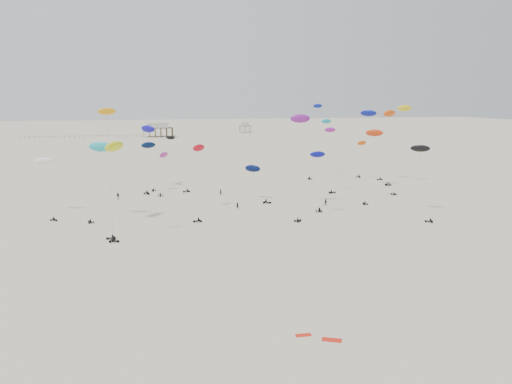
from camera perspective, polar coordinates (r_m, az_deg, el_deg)
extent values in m
plane|color=beige|center=(216.64, -6.83, 3.49)|extent=(900.00, 900.00, 0.00)
cube|color=brown|center=(364.51, -11.14, 7.19)|extent=(21.00, 13.00, 0.30)
cube|color=silver|center=(364.41, -11.15, 7.47)|extent=(14.00, 8.40, 3.20)
cube|color=#B2B2AD|center=(364.33, -11.16, 7.74)|extent=(15.00, 9.00, 0.30)
cube|color=brown|center=(403.09, -1.24, 7.55)|extent=(9.00, 7.00, 0.30)
cube|color=silver|center=(403.02, -1.24, 7.75)|extent=(5.60, 4.20, 2.40)
cube|color=#B2B2AD|center=(402.96, -1.24, 7.94)|extent=(6.00, 4.50, 0.30)
cube|color=black|center=(366.51, -19.31, 6.08)|extent=(80.00, 0.10, 0.10)
cylinder|color=gray|center=(143.40, -11.56, 2.44)|extent=(0.03, 0.03, 14.86)
ellipsoid|color=#04163C|center=(146.74, -12.20, 5.26)|extent=(4.40, 2.59, 2.04)
cylinder|color=gray|center=(168.77, 6.60, 5.65)|extent=(0.03, 0.03, 23.54)
ellipsoid|color=#0C1EA3|center=(170.61, 7.06, 9.74)|extent=(3.27, 1.36, 1.58)
cylinder|color=gray|center=(115.34, -6.62, 1.01)|extent=(0.03, 0.03, 19.42)
ellipsoid|color=red|center=(121.27, -6.57, 5.04)|extent=(3.90, 3.54, 1.91)
cylinder|color=gray|center=(153.43, -10.66, 3.23)|extent=(0.03, 0.03, 18.91)
ellipsoid|color=black|center=(158.71, -9.75, 6.14)|extent=(3.21, 2.32, 1.47)
cylinder|color=gray|center=(123.05, -22.59, 0.13)|extent=(0.03, 0.03, 14.99)
ellipsoid|color=white|center=(127.38, -23.09, 3.23)|extent=(4.92, 2.93, 2.29)
cylinder|color=gray|center=(112.27, 5.98, 0.54)|extent=(0.03, 0.03, 15.51)
ellipsoid|color=#0B1098|center=(115.19, 7.05, 4.30)|extent=(3.71, 1.97, 1.76)
cylinder|color=gray|center=(148.18, -12.29, 3.47)|extent=(0.03, 0.03, 19.41)
ellipsoid|color=#120DAF|center=(152.81, -12.26, 7.06)|extent=(5.13, 5.24, 2.63)
cylinder|color=gray|center=(143.66, 8.56, 3.48)|extent=(0.03, 0.03, 16.84)
ellipsoid|color=#9F1D9D|center=(144.05, 8.45, 7.05)|extent=(3.28, 1.78, 1.50)
cylinder|color=gray|center=(115.11, -17.88, 0.74)|extent=(0.03, 0.03, 15.54)
ellipsoid|color=#1BB4D0|center=(116.45, -17.36, 4.96)|extent=(5.80, 3.87, 2.69)
cylinder|color=gray|center=(171.11, 12.97, 3.43)|extent=(0.03, 0.03, 12.64)
ellipsoid|color=#E25A0B|center=(171.91, 12.00, 5.50)|extent=(4.00, 2.46, 1.86)
cylinder|color=gray|center=(161.94, 15.76, 4.97)|extent=(0.03, 0.03, 23.37)
ellipsoid|color=yellow|center=(164.45, 16.62, 9.18)|extent=(4.73, 1.94, 2.24)
cylinder|color=gray|center=(96.77, -16.30, 1.63)|extent=(0.03, 0.03, 23.17)
ellipsoid|color=#FFA50D|center=(97.15, -16.69, 8.82)|extent=(3.60, 2.24, 1.66)
cylinder|color=gray|center=(151.24, -9.26, 2.16)|extent=(0.03, 0.03, 16.88)
ellipsoid|color=#C12D9C|center=(157.32, -10.49, 4.20)|extent=(3.96, 4.61, 2.19)
cylinder|color=gray|center=(105.49, -16.02, 0.08)|extent=(0.03, 0.03, 20.99)
ellipsoid|color=#DAE713|center=(111.74, -15.89, 5.03)|extent=(5.58, 6.33, 2.94)
cylinder|color=gray|center=(164.42, 14.92, 4.76)|extent=(0.03, 0.03, 23.12)
ellipsoid|color=#ED500C|center=(169.39, 15.00, 8.67)|extent=(5.81, 3.99, 2.69)
cylinder|color=gray|center=(150.68, 14.36, 3.21)|extent=(0.03, 0.03, 20.86)
ellipsoid|color=red|center=(156.53, 13.37, 6.59)|extent=(5.63, 4.43, 2.63)
cylinder|color=gray|center=(121.79, 6.15, 3.12)|extent=(0.03, 0.03, 22.01)
ellipsoid|color=purple|center=(124.61, 5.08, 8.36)|extent=(5.11, 2.18, 2.44)
cylinder|color=gray|center=(119.00, 18.71, 0.82)|extent=(0.03, 0.03, 17.39)
ellipsoid|color=black|center=(123.16, 18.26, 4.75)|extent=(4.90, 4.11, 2.23)
cylinder|color=gray|center=(130.61, 0.42, 0.73)|extent=(0.03, 0.03, 9.47)
ellipsoid|color=#050F3F|center=(132.68, -0.39, 2.71)|extent=(4.42, 3.94, 2.16)
cylinder|color=gray|center=(178.33, 9.82, 4.91)|extent=(0.03, 0.03, 23.32)
ellipsoid|color=#18A0BA|center=(182.88, 8.03, 8.02)|extent=(3.82, 1.43, 1.85)
cylinder|color=gray|center=(130.89, 12.52, 3.71)|extent=(0.03, 0.03, 22.17)
ellipsoid|color=#0B1696|center=(132.71, 12.73, 8.78)|extent=(4.42, 3.81, 2.05)
imported|color=black|center=(122.38, -2.13, -1.94)|extent=(0.86, 0.78, 1.96)
imported|color=black|center=(127.29, 8.00, -1.54)|extent=(1.00, 0.59, 2.04)
imported|color=black|center=(138.78, -15.48, -0.82)|extent=(1.36, 0.83, 2.18)
imported|color=black|center=(140.25, -4.06, -0.34)|extent=(0.87, 0.88, 2.01)
cube|color=red|center=(58.73, 8.65, -16.40)|extent=(2.37, 1.75, 0.08)
cube|color=red|center=(59.40, 5.44, -16.00)|extent=(1.83, 0.77, 0.07)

